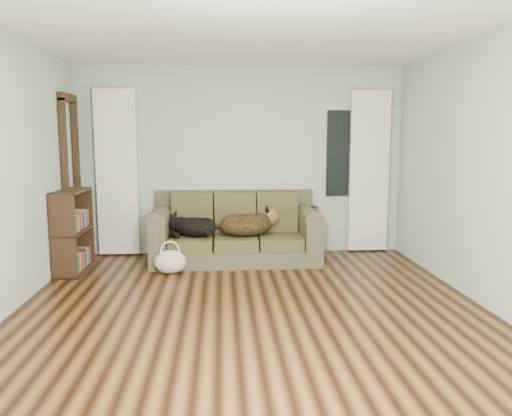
{
  "coord_description": "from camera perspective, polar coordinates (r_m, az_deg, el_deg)",
  "views": [
    {
      "loc": [
        -0.28,
        -4.49,
        1.63
      ],
      "look_at": [
        0.14,
        1.6,
        0.76
      ],
      "focal_mm": 35.0,
      "sensor_mm": 36.0,
      "label": 1
    }
  ],
  "objects": [
    {
      "name": "window_pane",
      "position": [
        7.17,
        10.04,
        6.14
      ],
      "size": [
        0.5,
        0.03,
        1.2
      ],
      "primitive_type": "cube",
      "color": "black",
      "rests_on": "wall_back"
    },
    {
      "name": "bookshelf",
      "position": [
        6.46,
        -20.2,
        -2.47
      ],
      "size": [
        0.4,
        0.83,
        1.0
      ],
      "primitive_type": "cube",
      "rotation": [
        0.0,
        0.0,
        -0.13
      ],
      "color": "black",
      "rests_on": "floor"
    },
    {
      "name": "ceiling",
      "position": [
        4.6,
        -0.45,
        20.28
      ],
      "size": [
        5.0,
        5.0,
        0.0
      ],
      "primitive_type": "plane",
      "color": "white",
      "rests_on": "ground"
    },
    {
      "name": "dog_shepherd",
      "position": [
        6.55,
        -0.85,
        -1.92
      ],
      "size": [
        0.8,
        0.63,
        0.32
      ],
      "primitive_type": "ellipsoid",
      "rotation": [
        0.0,
        0.0,
        3.33
      ],
      "color": "black",
      "rests_on": "sofa"
    },
    {
      "name": "dog_black_lab",
      "position": [
        6.55,
        -7.34,
        -2.07
      ],
      "size": [
        0.73,
        0.67,
        0.25
      ],
      "primitive_type": "ellipsoid",
      "rotation": [
        0.0,
        0.0,
        -0.56
      ],
      "color": "black",
      "rests_on": "sofa"
    },
    {
      "name": "tv_remote",
      "position": [
        6.54,
        6.76,
        0.13
      ],
      "size": [
        0.07,
        0.18,
        0.02
      ],
      "primitive_type": "cube",
      "rotation": [
        0.0,
        0.0,
        0.12
      ],
      "color": "black",
      "rests_on": "sofa"
    },
    {
      "name": "curtain_right",
      "position": [
        7.23,
        12.78,
        4.1
      ],
      "size": [
        0.55,
        0.08,
        2.25
      ],
      "primitive_type": "cube",
      "color": "white",
      "rests_on": "ground"
    },
    {
      "name": "wall_back",
      "position": [
        7.0,
        -1.7,
        5.4
      ],
      "size": [
        4.5,
        0.04,
        2.6
      ],
      "primitive_type": "cube",
      "color": "#ACBBA5",
      "rests_on": "ground"
    },
    {
      "name": "door_casing",
      "position": [
        6.84,
        -20.3,
        2.74
      ],
      "size": [
        0.07,
        0.6,
        2.1
      ],
      "primitive_type": "cube",
      "color": "black",
      "rests_on": "ground"
    },
    {
      "name": "curtain_left",
      "position": [
        7.07,
        -15.6,
        3.91
      ],
      "size": [
        0.55,
        0.08,
        2.25
      ],
      "primitive_type": "cube",
      "color": "white",
      "rests_on": "ground"
    },
    {
      "name": "floor",
      "position": [
        4.78,
        -0.42,
        -11.83
      ],
      "size": [
        5.0,
        5.0,
        0.0
      ],
      "primitive_type": "plane",
      "color": "black",
      "rests_on": "ground"
    },
    {
      "name": "tote_bag",
      "position": [
        6.12,
        -9.78,
        -5.91
      ],
      "size": [
        0.45,
        0.39,
        0.28
      ],
      "primitive_type": "ellipsoid",
      "rotation": [
        0.0,
        0.0,
        0.26
      ],
      "color": "beige",
      "rests_on": "floor"
    },
    {
      "name": "sofa",
      "position": [
        6.57,
        -2.35,
        -2.25
      ],
      "size": [
        2.17,
        0.94,
        0.89
      ],
      "primitive_type": "cube",
      "color": "#44432D",
      "rests_on": "floor"
    },
    {
      "name": "wall_right",
      "position": [
        5.16,
        25.43,
        3.65
      ],
      "size": [
        0.04,
        5.0,
        2.6
      ],
      "primitive_type": "cube",
      "color": "#ACBBA5",
      "rests_on": "ground"
    }
  ]
}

